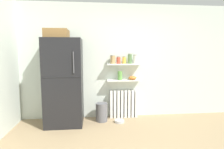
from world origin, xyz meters
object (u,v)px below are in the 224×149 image
object	(u,v)px
vase	(120,76)
radiator	(124,104)
pet_food_bowl	(119,121)
storage_jar_3	(130,59)
storage_jar_4	(135,59)
trash_bin	(102,112)
storage_jar_0	(113,59)
storage_jar_1	(119,60)
refrigerator	(64,80)
storage_jar_2	(124,60)
shelf_bowl	(133,78)

from	to	relation	value
vase	radiator	bearing A→B (deg)	18.02
vase	pet_food_bowl	distance (m)	1.00
radiator	vase	world-z (taller)	vase
storage_jar_3	storage_jar_4	bearing A→B (deg)	-0.00
storage_jar_3	trash_bin	distance (m)	1.35
storage_jar_0	storage_jar_1	xyz separation A→B (m)	(0.13, 0.00, -0.01)
radiator	storage_jar_1	distance (m)	1.03
refrigerator	storage_jar_2	bearing A→B (deg)	9.82
storage_jar_4	storage_jar_0	bearing A→B (deg)	180.00
storage_jar_4	trash_bin	world-z (taller)	storage_jar_4
storage_jar_0	storage_jar_2	distance (m)	0.26
refrigerator	vase	xyz separation A→B (m)	(1.21, 0.23, 0.05)
radiator	storage_jar_4	distance (m)	1.07
storage_jar_2	shelf_bowl	bearing A→B (deg)	0.00
storage_jar_2	trash_bin	xyz separation A→B (m)	(-0.52, -0.16, -1.14)
radiator	pet_food_bowl	xyz separation A→B (m)	(-0.14, -0.31, -0.29)
trash_bin	pet_food_bowl	bearing A→B (deg)	-17.22
refrigerator	storage_jar_3	bearing A→B (deg)	8.95
storage_jar_3	vase	bearing A→B (deg)	-180.00
storage_jar_1	storage_jar_4	distance (m)	0.39
refrigerator	storage_jar_3	size ratio (longest dim) A/B	8.63
refrigerator	storage_jar_4	xyz separation A→B (m)	(1.56, 0.23, 0.42)
radiator	storage_jar_4	bearing A→B (deg)	-6.64
vase	trash_bin	xyz separation A→B (m)	(-0.43, -0.16, -0.79)
shelf_bowl	pet_food_bowl	distance (m)	1.01
storage_jar_2	shelf_bowl	distance (m)	0.45
refrigerator	radiator	size ratio (longest dim) A/B	3.07
trash_bin	storage_jar_4	bearing A→B (deg)	11.69
vase	shelf_bowl	xyz separation A→B (m)	(0.29, 0.00, -0.06)
refrigerator	radiator	xyz separation A→B (m)	(1.31, 0.26, -0.62)
storage_jar_1	shelf_bowl	distance (m)	0.52
storage_jar_0	vase	bearing A→B (deg)	0.00
radiator	storage_jar_3	world-z (taller)	storage_jar_3
shelf_bowl	storage_jar_1	bearing A→B (deg)	180.00
storage_jar_3	shelf_bowl	xyz separation A→B (m)	(0.07, -0.00, -0.44)
storage_jar_2	pet_food_bowl	bearing A→B (deg)	-117.10
storage_jar_2	storage_jar_3	distance (m)	0.13
storage_jar_0	pet_food_bowl	xyz separation A→B (m)	(0.12, -0.28, -1.33)
refrigerator	storage_jar_4	distance (m)	1.64
storage_jar_0	storage_jar_1	world-z (taller)	storage_jar_0
storage_jar_3	trash_bin	size ratio (longest dim) A/B	0.57
storage_jar_3	shelf_bowl	distance (m)	0.44
refrigerator	storage_jar_4	size ratio (longest dim) A/B	9.69
storage_jar_4	radiator	bearing A→B (deg)	173.36
shelf_bowl	pet_food_bowl	size ratio (longest dim) A/B	0.88
vase	storage_jar_4	bearing A→B (deg)	0.00
radiator	storage_jar_3	distance (m)	1.06
refrigerator	shelf_bowl	size ratio (longest dim) A/B	10.50
refrigerator	storage_jar_3	distance (m)	1.52
storage_jar_1	vase	bearing A→B (deg)	0.00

